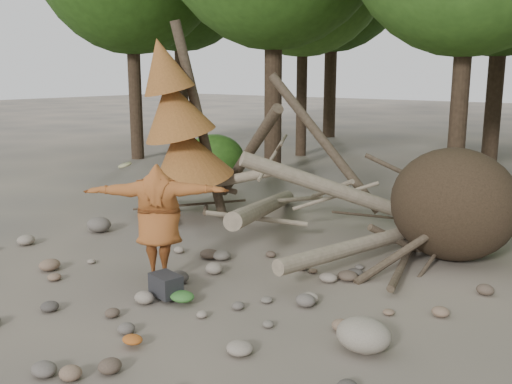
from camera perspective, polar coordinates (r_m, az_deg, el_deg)
The scene contains 11 objects.
ground at distance 8.55m, azimuth -8.46°, elevation -10.54°, with size 120.00×120.00×0.00m, color #514C44.
deadfall_pile at distance 10.63m, azimuth 16.05°, elevation -1.03°, with size 8.55×5.24×3.30m.
dead_conifer at distance 12.55m, azimuth -7.70°, elevation 6.61°, with size 2.06×2.16×4.35m.
bush_left at distance 17.11m, azimuth -4.18°, elevation 3.38°, with size 1.80×1.80×1.44m, color #295316.
bush_mid at distance 14.40m, azimuth 16.66°, elevation 0.65°, with size 1.40×1.40×1.12m, color #36691E.
frisbee_thrower at distance 8.99m, azimuth -9.74°, elevation -2.86°, with size 2.52×1.82×1.80m.
backpack at distance 8.51m, azimuth -9.00°, elevation -9.53°, with size 0.47×0.31×0.31m, color black.
cloth_green at distance 8.32m, azimuth -7.39°, elevation -10.64°, with size 0.38×0.31×0.14m, color #346B2A.
cloth_orange at distance 7.24m, azimuth -12.24°, elevation -14.58°, with size 0.27×0.22×0.10m, color #A04F1B.
boulder_mid_right at distance 7.07m, azimuth 10.70°, elevation -13.85°, with size 0.66×0.60×0.40m, color gray.
boulder_mid_left at distance 12.24m, azimuth -15.44°, elevation -3.16°, with size 0.52×0.47×0.31m, color #605851.
Camera 1 is at (5.72, -5.46, 3.25)m, focal length 40.00 mm.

